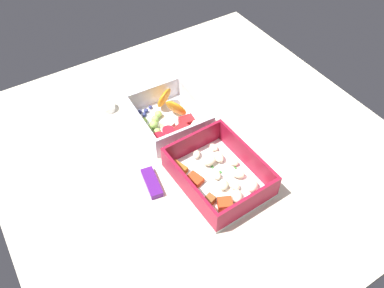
{
  "coord_description": "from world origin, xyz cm",
  "views": [
    {
      "loc": [
        -45.98,
        29.84,
        63.38
      ],
      "look_at": [
        -0.67,
        1.48,
        4.0
      ],
      "focal_mm": 36.37,
      "sensor_mm": 36.0,
      "label": 1
    }
  ],
  "objects_px": {
    "pasta_container": "(218,176)",
    "candy_bar": "(152,183)",
    "fruit_bowl": "(169,118)",
    "paper_cup_liner": "(107,107)"
  },
  "relations": [
    {
      "from": "fruit_bowl",
      "to": "candy_bar",
      "type": "xyz_separation_m",
      "value": [
        -0.12,
        0.11,
        -0.01
      ]
    },
    {
      "from": "paper_cup_liner",
      "to": "fruit_bowl",
      "type": "bearing_deg",
      "value": -140.67
    },
    {
      "from": "fruit_bowl",
      "to": "paper_cup_liner",
      "type": "height_order",
      "value": "fruit_bowl"
    },
    {
      "from": "pasta_container",
      "to": "paper_cup_liner",
      "type": "xyz_separation_m",
      "value": [
        0.3,
        0.1,
        -0.01
      ]
    },
    {
      "from": "pasta_container",
      "to": "candy_bar",
      "type": "bearing_deg",
      "value": 59.56
    },
    {
      "from": "fruit_bowl",
      "to": "paper_cup_liner",
      "type": "relative_size",
      "value": 4.47
    },
    {
      "from": "candy_bar",
      "to": "fruit_bowl",
      "type": "bearing_deg",
      "value": -41.81
    },
    {
      "from": "pasta_container",
      "to": "candy_bar",
      "type": "distance_m",
      "value": 0.13
    },
    {
      "from": "pasta_container",
      "to": "candy_bar",
      "type": "height_order",
      "value": "pasta_container"
    },
    {
      "from": "fruit_bowl",
      "to": "candy_bar",
      "type": "distance_m",
      "value": 0.17
    }
  ]
}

